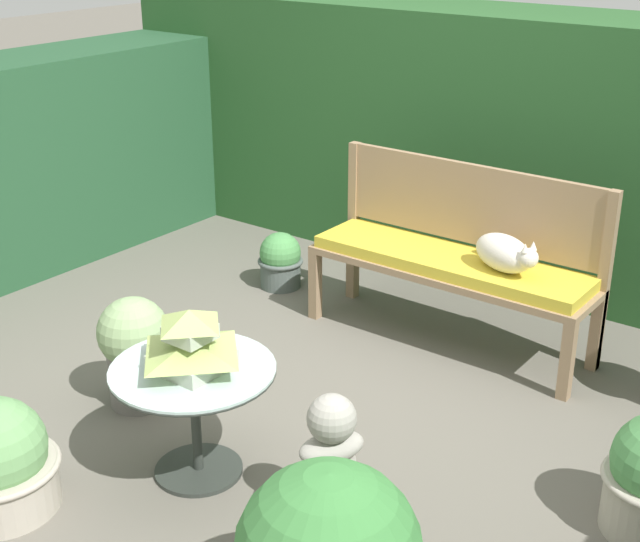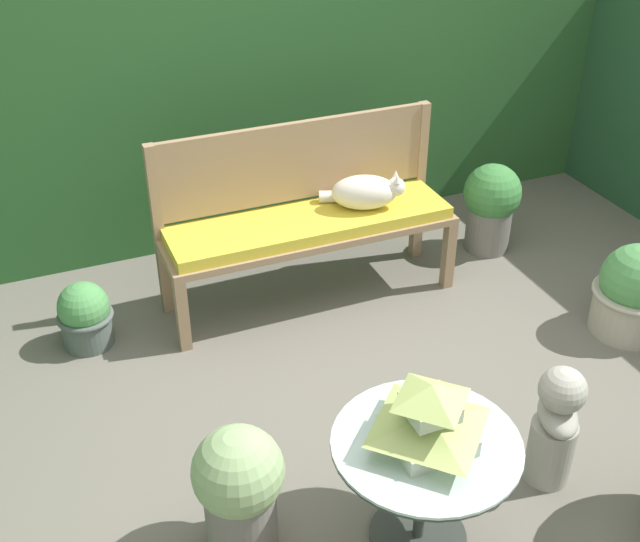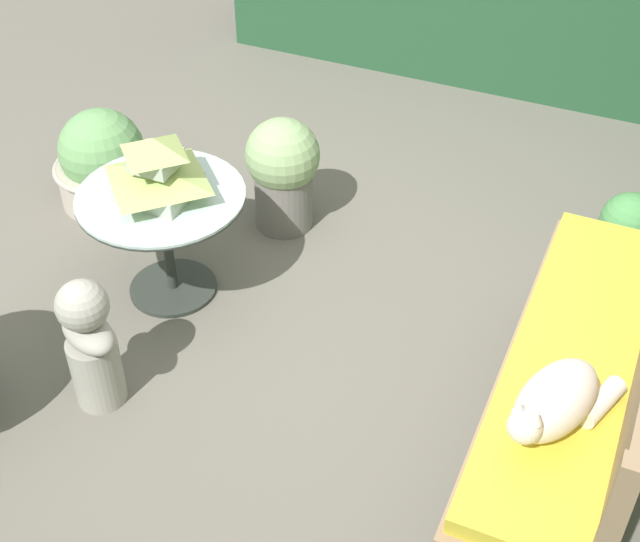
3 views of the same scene
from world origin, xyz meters
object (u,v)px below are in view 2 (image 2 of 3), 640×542
object	(u,v)px
patio_table	(425,463)
potted_plant_hedge_corner	(634,293)
cat	(365,192)
garden_bench	(310,229)
potted_plant_bench_right	(491,204)
potted_plant_bench_left	(239,487)
garden_bust	(556,425)
potted_plant_patio_mid	(85,316)
pagoda_birdhouse	(429,418)

from	to	relation	value
patio_table	potted_plant_hedge_corner	distance (m)	1.91
cat	garden_bench	bearing A→B (deg)	-162.86
garden_bench	cat	distance (m)	0.37
patio_table	potted_plant_hedge_corner	world-z (taller)	patio_table
potted_plant_bench_right	garden_bench	bearing A→B (deg)	-175.70
patio_table	potted_plant_bench_left	distance (m)	0.70
garden_bust	potted_plant_bench_right	xyz separation A→B (m)	(0.83, 1.78, 0.01)
garden_bench	garden_bust	bearing A→B (deg)	-75.88
potted_plant_bench_right	cat	bearing A→B (deg)	-173.32
potted_plant_bench_left	potted_plant_hedge_corner	distance (m)	2.44
cat	potted_plant_patio_mid	size ratio (longest dim) A/B	1.17
pagoda_birdhouse	potted_plant_bench_right	size ratio (longest dim) A/B	0.66
garden_bust	potted_plant_bench_right	size ratio (longest dim) A/B	1.02
potted_plant_bench_left	potted_plant_hedge_corner	bearing A→B (deg)	13.30
garden_bust	cat	bearing A→B (deg)	28.88
garden_bench	cat	bearing A→B (deg)	-2.50
potted_plant_bench_right	potted_plant_patio_mid	xyz separation A→B (m)	(-2.51, -0.05, -0.13)
potted_plant_bench_left	potted_plant_hedge_corner	size ratio (longest dim) A/B	1.10
cat	potted_plant_bench_left	bearing A→B (deg)	-109.49
garden_bench	pagoda_birdhouse	xyz separation A→B (m)	(-0.25, -1.76, 0.18)
patio_table	garden_bust	size ratio (longest dim) A/B	1.21
garden_bench	potted_plant_bench_right	bearing A→B (deg)	4.30
patio_table	potted_plant_hedge_corner	xyz separation A→B (m)	(1.73, 0.81, -0.17)
garden_bust	pagoda_birdhouse	bearing A→B (deg)	122.22
pagoda_birdhouse	potted_plant_patio_mid	bearing A→B (deg)	119.20
garden_bench	patio_table	distance (m)	1.78
potted_plant_patio_mid	pagoda_birdhouse	bearing A→B (deg)	-60.80
patio_table	potted_plant_bench_right	size ratio (longest dim) A/B	1.24
garden_bench	potted_plant_bench_right	size ratio (longest dim) A/B	2.86
cat	potted_plant_bench_left	xyz separation A→B (m)	(-1.22, -1.51, -0.31)
potted_plant_bench_right	potted_plant_bench_left	size ratio (longest dim) A/B	1.00
potted_plant_bench_right	potted_plant_hedge_corner	size ratio (longest dim) A/B	1.11
garden_bench	potted_plant_patio_mid	world-z (taller)	garden_bench
patio_table	potted_plant_bench_right	bearing A→B (deg)	51.09
potted_plant_bench_right	patio_table	bearing A→B (deg)	-128.91
garden_bench	cat	world-z (taller)	cat
potted_plant_bench_left	potted_plant_patio_mid	size ratio (longest dim) A/B	1.55
potted_plant_hedge_corner	potted_plant_bench_right	bearing A→B (deg)	102.16
garden_bust	potted_plant_hedge_corner	xyz separation A→B (m)	(1.06, 0.73, -0.06)
patio_table	garden_bust	bearing A→B (deg)	6.68
cat	garden_bust	world-z (taller)	cat
garden_bust	potted_plant_bench_left	xyz separation A→B (m)	(-1.32, 0.17, 0.01)
cat	pagoda_birdhouse	xyz separation A→B (m)	(-0.57, -1.75, 0.01)
patio_table	pagoda_birdhouse	distance (m)	0.23
garden_bench	pagoda_birdhouse	bearing A→B (deg)	-97.95
potted_plant_hedge_corner	garden_bust	bearing A→B (deg)	-145.45
garden_bench	pagoda_birdhouse	world-z (taller)	pagoda_birdhouse
garden_bench	pagoda_birdhouse	distance (m)	1.79
potted_plant_bench_right	garden_bust	bearing A→B (deg)	-115.00
cat	potted_plant_patio_mid	xyz separation A→B (m)	(-1.58, 0.06, -0.45)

